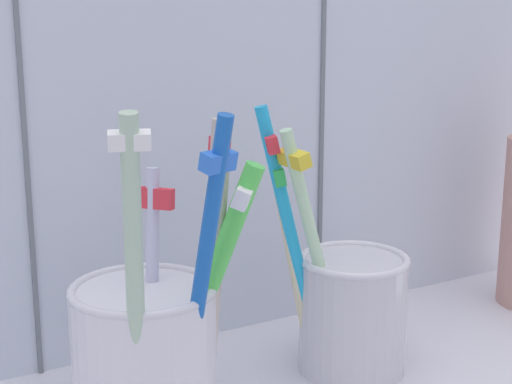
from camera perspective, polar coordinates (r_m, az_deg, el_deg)
The scene contains 3 objects.
tile_wall_back at distance 54.58cm, azimuth -5.41°, elevation 10.33°, with size 64.00×2.20×45.00cm.
toothbrush_cup_left at distance 46.12cm, azimuth -7.42°, elevation -10.47°, with size 9.97×9.96×18.56cm.
toothbrush_cup_right at distance 52.74cm, azimuth 6.47°, elevation -7.87°, with size 9.71×7.03×17.33cm.
Camera 1 is at (-22.26, -37.73, 25.77)cm, focal length 57.29 mm.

